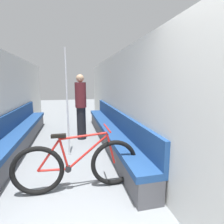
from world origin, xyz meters
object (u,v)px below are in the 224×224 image
at_px(bench_seat_row_left, 17,138).
at_px(bench_seat_row_right, 110,132).
at_px(bicycle, 78,166).
at_px(passenger_standing, 81,106).
at_px(grab_pole_near, 67,105).

height_order(bench_seat_row_left, bench_seat_row_right, same).
xyz_separation_m(bicycle, passenger_standing, (0.19, 2.37, 0.54)).
relative_size(bench_seat_row_left, bench_seat_row_right, 1.00).
relative_size(grab_pole_near, passenger_standing, 1.28).
xyz_separation_m(bench_seat_row_left, grab_pole_near, (1.18, -0.53, 0.81)).
height_order(bicycle, passenger_standing, passenger_standing).
xyz_separation_m(bicycle, grab_pole_near, (-0.14, 1.34, 0.73)).
xyz_separation_m(bench_seat_row_right, passenger_standing, (-0.71, 0.51, 0.62)).
xyz_separation_m(bench_seat_row_left, bench_seat_row_right, (2.22, 0.00, 0.00)).
xyz_separation_m(grab_pole_near, passenger_standing, (0.33, 1.03, -0.18)).
bearing_deg(grab_pole_near, passenger_standing, 72.25).
distance_m(bench_seat_row_left, passenger_standing, 1.71).
distance_m(bench_seat_row_left, bench_seat_row_right, 2.22).
bearing_deg(bench_seat_row_left, bicycle, -54.68).
bearing_deg(passenger_standing, bicycle, 19.13).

